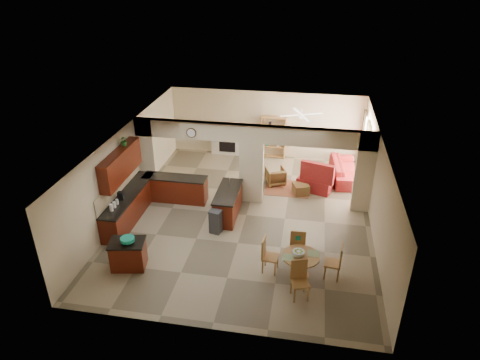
% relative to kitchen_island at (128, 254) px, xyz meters
% --- Properties ---
extents(floor, '(10.00, 10.00, 0.00)m').
position_rel_kitchen_island_xyz_m(floor, '(2.74, 3.19, -0.41)').
color(floor, gray).
rests_on(floor, ground).
extents(ceiling, '(10.00, 10.00, 0.00)m').
position_rel_kitchen_island_xyz_m(ceiling, '(2.74, 3.19, 2.39)').
color(ceiling, white).
rests_on(ceiling, wall_back).
extents(wall_back, '(8.00, 0.00, 8.00)m').
position_rel_kitchen_island_xyz_m(wall_back, '(2.74, 8.19, 0.99)').
color(wall_back, '#CCB395').
rests_on(wall_back, floor).
extents(wall_front, '(8.00, 0.00, 8.00)m').
position_rel_kitchen_island_xyz_m(wall_front, '(2.74, -1.81, 0.99)').
color(wall_front, '#CCB395').
rests_on(wall_front, floor).
extents(wall_left, '(0.00, 10.00, 10.00)m').
position_rel_kitchen_island_xyz_m(wall_left, '(-1.26, 3.19, 0.99)').
color(wall_left, '#CCB395').
rests_on(wall_left, floor).
extents(wall_right, '(0.00, 10.00, 10.00)m').
position_rel_kitchen_island_xyz_m(wall_right, '(6.74, 3.19, 0.99)').
color(wall_right, '#CCB395').
rests_on(wall_right, floor).
extents(partition_left_pier, '(0.60, 0.25, 2.80)m').
position_rel_kitchen_island_xyz_m(partition_left_pier, '(-0.96, 4.19, 0.99)').
color(partition_left_pier, '#CCB395').
rests_on(partition_left_pier, floor).
extents(partition_center_pier, '(0.80, 0.25, 2.20)m').
position_rel_kitchen_island_xyz_m(partition_center_pier, '(2.74, 4.19, 0.69)').
color(partition_center_pier, '#CCB395').
rests_on(partition_center_pier, floor).
extents(partition_right_pier, '(0.60, 0.25, 2.80)m').
position_rel_kitchen_island_xyz_m(partition_right_pier, '(6.44, 4.19, 0.99)').
color(partition_right_pier, '#CCB395').
rests_on(partition_right_pier, floor).
extents(partition_header, '(8.00, 0.25, 0.60)m').
position_rel_kitchen_island_xyz_m(partition_header, '(2.74, 4.19, 2.09)').
color(partition_header, '#CCB395').
rests_on(partition_header, partition_center_pier).
extents(kitchen_counter, '(2.52, 3.29, 1.48)m').
position_rel_kitchen_island_xyz_m(kitchen_counter, '(-0.52, 2.94, 0.05)').
color(kitchen_counter, '#431207').
rests_on(kitchen_counter, floor).
extents(upper_cabinets, '(0.35, 2.40, 0.90)m').
position_rel_kitchen_island_xyz_m(upper_cabinets, '(-1.08, 2.39, 1.51)').
color(upper_cabinets, '#431207').
rests_on(upper_cabinets, wall_left).
extents(peninsula, '(0.70, 1.85, 0.91)m').
position_rel_kitchen_island_xyz_m(peninsula, '(2.14, 3.07, 0.04)').
color(peninsula, '#431207').
rests_on(peninsula, floor).
extents(wall_clock, '(0.34, 0.03, 0.34)m').
position_rel_kitchen_island_xyz_m(wall_clock, '(0.74, 4.04, 2.04)').
color(wall_clock, '#4F331A').
rests_on(wall_clock, partition_header).
extents(rug, '(1.60, 1.30, 0.01)m').
position_rel_kitchen_island_xyz_m(rug, '(3.94, 5.29, -0.41)').
color(rug, '#994E37').
rests_on(rug, floor).
extents(fireplace, '(1.60, 0.35, 1.20)m').
position_rel_kitchen_island_xyz_m(fireplace, '(1.14, 8.02, 0.20)').
color(fireplace, beige).
rests_on(fireplace, floor).
extents(shelving_unit, '(1.00, 0.32, 1.80)m').
position_rel_kitchen_island_xyz_m(shelving_unit, '(3.09, 8.01, 0.49)').
color(shelving_unit, '#A37A38').
rests_on(shelving_unit, floor).
extents(window_a, '(0.02, 0.90, 1.90)m').
position_rel_kitchen_island_xyz_m(window_a, '(6.71, 5.49, 0.79)').
color(window_a, white).
rests_on(window_a, wall_right).
extents(window_b, '(0.02, 0.90, 1.90)m').
position_rel_kitchen_island_xyz_m(window_b, '(6.71, 7.19, 0.79)').
color(window_b, white).
rests_on(window_b, wall_right).
extents(glazed_door, '(0.02, 0.70, 2.10)m').
position_rel_kitchen_island_xyz_m(glazed_door, '(6.71, 6.34, 0.64)').
color(glazed_door, white).
rests_on(glazed_door, wall_right).
extents(drape_a_left, '(0.10, 0.28, 2.30)m').
position_rel_kitchen_island_xyz_m(drape_a_left, '(6.67, 4.89, 0.79)').
color(drape_a_left, '#45201B').
rests_on(drape_a_left, wall_right).
extents(drape_a_right, '(0.10, 0.28, 2.30)m').
position_rel_kitchen_island_xyz_m(drape_a_right, '(6.67, 6.09, 0.79)').
color(drape_a_right, '#45201B').
rests_on(drape_a_right, wall_right).
extents(drape_b_left, '(0.10, 0.28, 2.30)m').
position_rel_kitchen_island_xyz_m(drape_b_left, '(6.67, 6.59, 0.79)').
color(drape_b_left, '#45201B').
rests_on(drape_b_left, wall_right).
extents(drape_b_right, '(0.10, 0.28, 2.30)m').
position_rel_kitchen_island_xyz_m(drape_b_right, '(6.67, 7.79, 0.79)').
color(drape_b_right, '#45201B').
rests_on(drape_b_right, wall_right).
extents(ceiling_fan, '(1.00, 1.00, 0.10)m').
position_rel_kitchen_island_xyz_m(ceiling_fan, '(4.24, 6.19, 2.15)').
color(ceiling_fan, white).
rests_on(ceiling_fan, ceiling).
extents(kitchen_island, '(1.05, 0.84, 0.82)m').
position_rel_kitchen_island_xyz_m(kitchen_island, '(0.00, 0.00, 0.00)').
color(kitchen_island, '#431207').
rests_on(kitchen_island, floor).
extents(teal_bowl, '(0.38, 0.38, 0.18)m').
position_rel_kitchen_island_xyz_m(teal_bowl, '(0.07, -0.05, 0.49)').
color(teal_bowl, '#159477').
rests_on(teal_bowl, kitchen_island).
extents(trash_can, '(0.39, 0.36, 0.71)m').
position_rel_kitchen_island_xyz_m(trash_can, '(1.97, 2.03, -0.06)').
color(trash_can, '#313134').
rests_on(trash_can, floor).
extents(dining_table, '(1.00, 1.00, 0.68)m').
position_rel_kitchen_island_xyz_m(dining_table, '(4.63, 0.40, 0.05)').
color(dining_table, '#A37A38').
rests_on(dining_table, floor).
extents(fruit_bowl, '(0.32, 0.32, 0.17)m').
position_rel_kitchen_island_xyz_m(fruit_bowl, '(4.56, 0.37, 0.35)').
color(fruit_bowl, '#84BE28').
rests_on(fruit_bowl, dining_table).
extents(sofa, '(2.47, 1.16, 0.70)m').
position_rel_kitchen_island_xyz_m(sofa, '(6.04, 6.51, -0.06)').
color(sofa, maroon).
rests_on(sofa, floor).
extents(chaise, '(1.45, 1.30, 0.48)m').
position_rel_kitchen_island_xyz_m(chaise, '(4.97, 5.48, -0.17)').
color(chaise, maroon).
rests_on(chaise, floor).
extents(armchair, '(0.88, 0.89, 0.62)m').
position_rel_kitchen_island_xyz_m(armchair, '(3.46, 5.59, -0.10)').
color(armchair, maroon).
rests_on(armchair, floor).
extents(ottoman, '(0.67, 0.67, 0.38)m').
position_rel_kitchen_island_xyz_m(ottoman, '(4.44, 4.97, -0.22)').
color(ottoman, maroon).
rests_on(ottoman, floor).
extents(plant, '(0.38, 0.36, 0.33)m').
position_rel_kitchen_island_xyz_m(plant, '(-1.08, 2.82, 2.12)').
color(plant, '#1F5316').
rests_on(plant, upper_cabinets).
extents(chair_north, '(0.44, 0.44, 1.02)m').
position_rel_kitchen_island_xyz_m(chair_north, '(4.51, 1.10, 0.14)').
color(chair_north, '#A37A38').
rests_on(chair_north, floor).
extents(chair_east, '(0.46, 0.46, 1.02)m').
position_rel_kitchen_island_xyz_m(chair_east, '(5.55, 0.51, 0.14)').
color(chair_east, '#A37A38').
rests_on(chair_east, floor).
extents(chair_south, '(0.53, 0.53, 1.02)m').
position_rel_kitchen_island_xyz_m(chair_south, '(4.64, -0.33, 0.14)').
color(chair_south, '#A37A38').
rests_on(chair_south, floor).
extents(chair_west, '(0.46, 0.46, 1.02)m').
position_rel_kitchen_island_xyz_m(chair_west, '(3.74, 0.50, 0.14)').
color(chair_west, '#A37A38').
rests_on(chair_west, floor).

